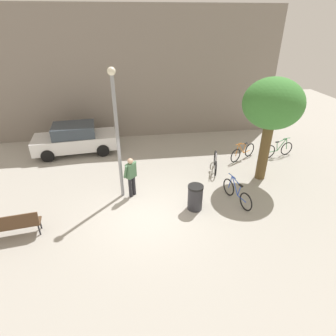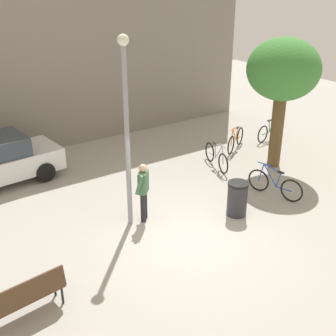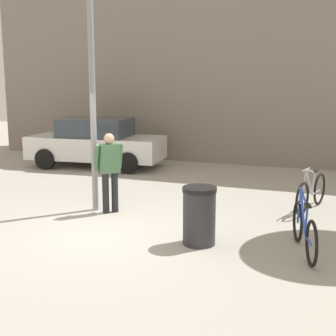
{
  "view_description": "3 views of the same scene",
  "coord_description": "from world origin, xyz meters",
  "px_view_note": "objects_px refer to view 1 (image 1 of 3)",
  "views": [
    {
      "loc": [
        -0.45,
        -8.09,
        6.32
      ],
      "look_at": [
        0.94,
        1.6,
        0.99
      ],
      "focal_mm": 29.4,
      "sensor_mm": 36.0,
      "label": 1
    },
    {
      "loc": [
        -5.79,
        -7.57,
        6.21
      ],
      "look_at": [
        0.12,
        1.13,
        1.46
      ],
      "focal_mm": 46.22,
      "sensor_mm": 36.0,
      "label": 2
    },
    {
      "loc": [
        3.91,
        -7.3,
        2.78
      ],
      "look_at": [
        0.63,
        1.61,
        0.97
      ],
      "focal_mm": 50.72,
      "sensor_mm": 36.0,
      "label": 3
    }
  ],
  "objects_px": {
    "bicycle_orange": "(243,152)",
    "park_bench": "(13,224)",
    "person_by_lamppost": "(131,175)",
    "bicycle_silver": "(215,162)",
    "trash_bin": "(195,197)",
    "plaza_tree": "(273,106)",
    "parked_car_white": "(75,139)",
    "bicycle_green": "(278,150)",
    "bicycle_blue": "(237,193)",
    "lamppost": "(117,127)"
  },
  "relations": [
    {
      "from": "bicycle_green",
      "to": "bicycle_blue",
      "type": "xyz_separation_m",
      "value": [
        -3.57,
        -3.57,
        0.0
      ]
    },
    {
      "from": "bicycle_orange",
      "to": "parked_car_white",
      "type": "relative_size",
      "value": 0.37
    },
    {
      "from": "bicycle_blue",
      "to": "bicycle_green",
      "type": "bearing_deg",
      "value": 45.03
    },
    {
      "from": "person_by_lamppost",
      "to": "bicycle_green",
      "type": "relative_size",
      "value": 0.94
    },
    {
      "from": "lamppost",
      "to": "trash_bin",
      "type": "bearing_deg",
      "value": -25.58
    },
    {
      "from": "person_by_lamppost",
      "to": "park_bench",
      "type": "bearing_deg",
      "value": -153.37
    },
    {
      "from": "parked_car_white",
      "to": "trash_bin",
      "type": "relative_size",
      "value": 4.38
    },
    {
      "from": "person_by_lamppost",
      "to": "parked_car_white",
      "type": "distance_m",
      "value": 5.35
    },
    {
      "from": "parked_car_white",
      "to": "plaza_tree",
      "type": "bearing_deg",
      "value": -24.72
    },
    {
      "from": "plaza_tree",
      "to": "bicycle_green",
      "type": "height_order",
      "value": "plaza_tree"
    },
    {
      "from": "park_bench",
      "to": "parked_car_white",
      "type": "distance_m",
      "value": 6.55
    },
    {
      "from": "person_by_lamppost",
      "to": "bicycle_blue",
      "type": "height_order",
      "value": "person_by_lamppost"
    },
    {
      "from": "plaza_tree",
      "to": "bicycle_green",
      "type": "relative_size",
      "value": 2.47
    },
    {
      "from": "bicycle_silver",
      "to": "bicycle_orange",
      "type": "xyz_separation_m",
      "value": [
        1.69,
        0.88,
        0.0
      ]
    },
    {
      "from": "lamppost",
      "to": "parked_car_white",
      "type": "relative_size",
      "value": 1.14
    },
    {
      "from": "lamppost",
      "to": "bicycle_blue",
      "type": "height_order",
      "value": "lamppost"
    },
    {
      "from": "park_bench",
      "to": "bicycle_orange",
      "type": "relative_size",
      "value": 1.03
    },
    {
      "from": "bicycle_silver",
      "to": "bicycle_green",
      "type": "xyz_separation_m",
      "value": [
        3.63,
        0.93,
        0.0
      ]
    },
    {
      "from": "park_bench",
      "to": "parked_car_white",
      "type": "xyz_separation_m",
      "value": [
        1.02,
        6.47,
        0.23
      ]
    },
    {
      "from": "bicycle_silver",
      "to": "bicycle_orange",
      "type": "height_order",
      "value": "same"
    },
    {
      "from": "bicycle_silver",
      "to": "bicycle_orange",
      "type": "distance_m",
      "value": 1.91
    },
    {
      "from": "person_by_lamppost",
      "to": "park_bench",
      "type": "xyz_separation_m",
      "value": [
        -3.83,
        -1.92,
        -0.42
      ]
    },
    {
      "from": "person_by_lamppost",
      "to": "plaza_tree",
      "type": "height_order",
      "value": "plaza_tree"
    },
    {
      "from": "bicycle_green",
      "to": "bicycle_silver",
      "type": "bearing_deg",
      "value": -165.64
    },
    {
      "from": "bicycle_orange",
      "to": "plaza_tree",
      "type": "bearing_deg",
      "value": -87.0
    },
    {
      "from": "plaza_tree",
      "to": "trash_bin",
      "type": "distance_m",
      "value": 4.79
    },
    {
      "from": "bicycle_silver",
      "to": "bicycle_blue",
      "type": "relative_size",
      "value": 1.0
    },
    {
      "from": "bicycle_orange",
      "to": "park_bench",
      "type": "bearing_deg",
      "value": -154.94
    },
    {
      "from": "lamppost",
      "to": "bicycle_green",
      "type": "height_order",
      "value": "lamppost"
    },
    {
      "from": "bicycle_silver",
      "to": "bicycle_blue",
      "type": "height_order",
      "value": "same"
    },
    {
      "from": "bicycle_blue",
      "to": "parked_car_white",
      "type": "height_order",
      "value": "parked_car_white"
    },
    {
      "from": "park_bench",
      "to": "plaza_tree",
      "type": "distance_m",
      "value": 10.27
    },
    {
      "from": "bicycle_green",
      "to": "trash_bin",
      "type": "distance_m",
      "value": 6.48
    },
    {
      "from": "lamppost",
      "to": "bicycle_orange",
      "type": "xyz_separation_m",
      "value": [
        6.02,
        2.43,
        -2.52
      ]
    },
    {
      "from": "bicycle_orange",
      "to": "trash_bin",
      "type": "distance_m",
      "value": 4.99
    },
    {
      "from": "lamppost",
      "to": "bicycle_silver",
      "type": "bearing_deg",
      "value": 19.71
    },
    {
      "from": "plaza_tree",
      "to": "parked_car_white",
      "type": "distance_m",
      "value": 9.74
    },
    {
      "from": "lamppost",
      "to": "bicycle_orange",
      "type": "distance_m",
      "value": 6.96
    },
    {
      "from": "parked_car_white",
      "to": "trash_bin",
      "type": "height_order",
      "value": "parked_car_white"
    },
    {
      "from": "bicycle_silver",
      "to": "bicycle_green",
      "type": "bearing_deg",
      "value": 14.36
    },
    {
      "from": "bicycle_silver",
      "to": "bicycle_blue",
      "type": "bearing_deg",
      "value": -88.64
    },
    {
      "from": "bicycle_green",
      "to": "lamppost",
      "type": "bearing_deg",
      "value": -162.7
    },
    {
      "from": "plaza_tree",
      "to": "trash_bin",
      "type": "bearing_deg",
      "value": -151.88
    },
    {
      "from": "park_bench",
      "to": "plaza_tree",
      "type": "height_order",
      "value": "plaza_tree"
    },
    {
      "from": "plaza_tree",
      "to": "bicycle_blue",
      "type": "distance_m",
      "value": 3.77
    },
    {
      "from": "person_by_lamppost",
      "to": "lamppost",
      "type": "bearing_deg",
      "value": 169.92
    },
    {
      "from": "trash_bin",
      "to": "bicycle_orange",
      "type": "bearing_deg",
      "value": 48.15
    },
    {
      "from": "person_by_lamppost",
      "to": "parked_car_white",
      "type": "bearing_deg",
      "value": 121.75
    },
    {
      "from": "bicycle_silver",
      "to": "bicycle_orange",
      "type": "bearing_deg",
      "value": 27.52
    },
    {
      "from": "bicycle_blue",
      "to": "trash_bin",
      "type": "xyz_separation_m",
      "value": [
        -1.7,
        -0.19,
        0.12
      ]
    }
  ]
}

